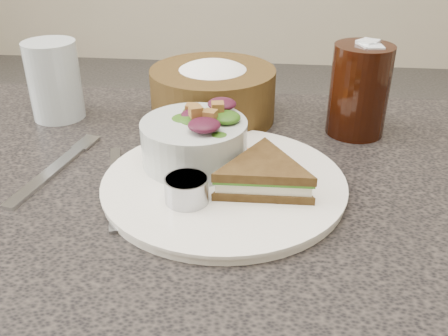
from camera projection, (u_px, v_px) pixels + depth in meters
dinner_plate at (224, 184)px, 0.64m from camera, size 0.31×0.31×0.01m
sandwich at (264, 176)px, 0.61m from camera, size 0.14×0.14×0.04m
salad_bowl at (194, 135)px, 0.66m from camera, size 0.18×0.18×0.08m
dressing_ramekin at (187, 190)px, 0.58m from camera, size 0.07×0.07×0.03m
orange_wedge at (233, 147)px, 0.69m from camera, size 0.09×0.09×0.03m
fork at (51, 172)px, 0.67m from camera, size 0.05×0.19×0.01m
knife at (115, 185)px, 0.64m from camera, size 0.07×0.20×0.00m
bread_basket at (213, 85)px, 0.81m from camera, size 0.26×0.26×0.12m
cola_glass at (360, 87)px, 0.75m from camera, size 0.10×0.10×0.15m
water_glass at (54, 81)px, 0.81m from camera, size 0.09×0.09×0.13m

